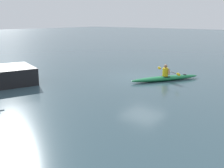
# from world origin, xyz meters

# --- Properties ---
(ground_plane) EXTENTS (160.00, 160.00, 0.00)m
(ground_plane) POSITION_xyz_m (0.00, 0.00, 0.00)
(ground_plane) COLOR #334C56
(kayak) EXTENTS (2.73, 4.19, 0.27)m
(kayak) POSITION_xyz_m (-1.40, -0.22, 0.14)
(kayak) COLOR #19723F
(kayak) RESTS_ON ground
(kayaker) EXTENTS (2.17, 1.26, 0.70)m
(kayaker) POSITION_xyz_m (-1.40, -0.23, 0.57)
(kayaker) COLOR yellow
(kayaker) RESTS_ON kayak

